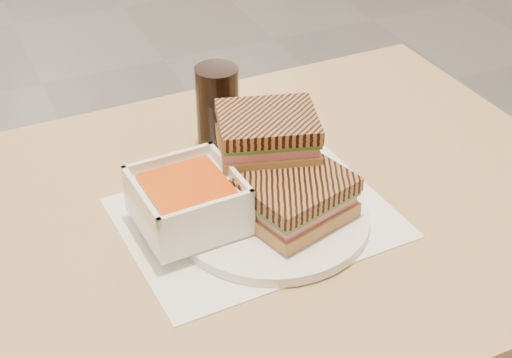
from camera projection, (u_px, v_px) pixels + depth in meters
name	position (u px, v px, depth m)	size (l,w,h in m)	color
main_table	(178.00, 294.00, 1.05)	(1.21, 0.72, 0.75)	tan
tray_liner	(257.00, 218.00, 1.00)	(0.36, 0.29, 0.00)	white
plate	(272.00, 217.00, 0.99)	(0.26, 0.26, 0.01)	white
soup_bowl	(188.00, 203.00, 0.95)	(0.13, 0.13, 0.07)	white
panini_lower	(296.00, 198.00, 0.96)	(0.16, 0.14, 0.06)	#B17E4B
panini_upper	(267.00, 134.00, 1.00)	(0.15, 0.14, 0.06)	#B17E4B
cola_glass	(218.00, 110.00, 1.11)	(0.06, 0.06, 0.14)	black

